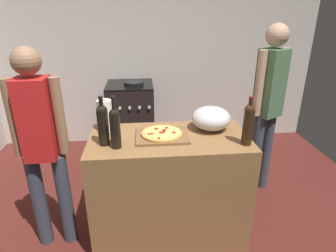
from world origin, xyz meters
The scene contains 13 objects.
ground_plane centered at (0.00, 1.30, -0.01)m, with size 4.72×3.20×0.02m, color #511E19.
kitchen_wall_rear centered at (0.00, 2.65, 1.30)m, with size 4.72×0.10×2.60m, color beige.
counter centered at (0.13, 0.64, 0.45)m, with size 1.23×0.64×0.91m, color olive.
cutting_board centered at (0.07, 0.64, 0.92)m, with size 0.40×0.32×0.02m, color brown.
pizza centered at (0.07, 0.64, 0.94)m, with size 0.32×0.32×0.03m.
mixing_bowl centered at (0.48, 0.76, 1.00)m, with size 0.32×0.32×0.19m.
paper_towel_roll centered at (-0.37, 0.82, 1.03)m, with size 0.12×0.12×0.26m.
wine_bottle_amber centered at (-0.26, 0.50, 1.07)m, with size 0.07×0.07×0.38m.
wine_bottle_dark centered at (0.67, 0.46, 1.07)m, with size 0.08×0.08×0.36m.
wine_bottle_green centered at (-0.35, 0.56, 1.07)m, with size 0.08×0.08×0.36m.
stove centered at (-0.22, 2.25, 0.47)m, with size 0.59×0.61×0.97m.
person_in_stripes centered at (-0.82, 0.61, 0.92)m, with size 0.39×0.21×1.60m.
person_in_red centered at (1.14, 1.18, 1.00)m, with size 0.36×0.28×1.71m.
Camera 1 is at (-0.07, -1.34, 1.82)m, focal length 30.30 mm.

